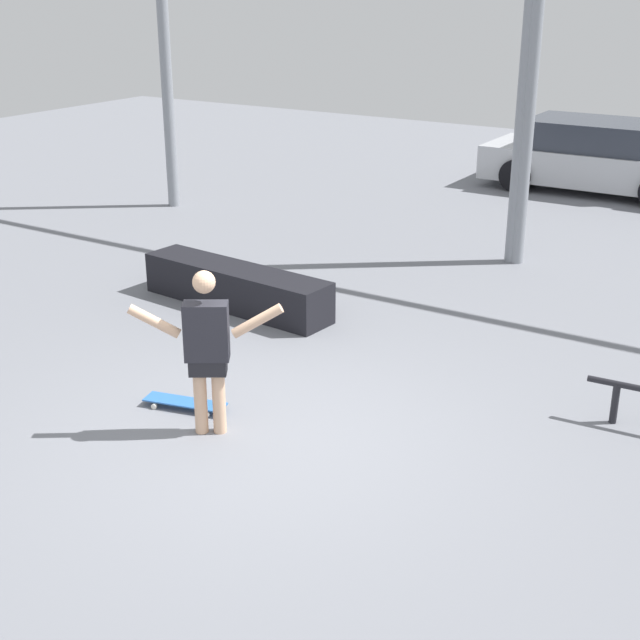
{
  "coord_description": "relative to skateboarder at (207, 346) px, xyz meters",
  "views": [
    {
      "loc": [
        4.21,
        -5.83,
        3.94
      ],
      "look_at": [
        -0.2,
        1.25,
        0.7
      ],
      "focal_mm": 50.0,
      "sensor_mm": 36.0,
      "label": 1
    }
  ],
  "objects": [
    {
      "name": "ground_plane",
      "position": [
        0.5,
        0.17,
        -0.86
      ],
      "size": [
        36.0,
        36.0,
        0.0
      ],
      "primitive_type": "plane",
      "color": "slate"
    },
    {
      "name": "skateboard",
      "position": [
        -0.51,
        0.24,
        -0.8
      ],
      "size": [
        0.85,
        0.39,
        0.08
      ],
      "rotation": [
        0.0,
        0.0,
        0.23
      ],
      "color": "#2D66B2",
      "rests_on": "ground_plane"
    },
    {
      "name": "grind_box",
      "position": [
        -1.81,
        2.81,
        -0.6
      ],
      "size": [
        2.75,
        0.82,
        0.52
      ],
      "primitive_type": "cube",
      "rotation": [
        0.0,
        0.0,
        -0.09
      ],
      "color": "black",
      "rests_on": "ground_plane"
    },
    {
      "name": "parked_car_silver",
      "position": [
        0.16,
        11.81,
        -0.21
      ],
      "size": [
        4.28,
        2.02,
        1.35
      ],
      "rotation": [
        0.0,
        0.0,
        -0.0
      ],
      "color": "#B7BABF",
      "rests_on": "ground_plane"
    },
    {
      "name": "skateboarder",
      "position": [
        0.0,
        0.0,
        0.0
      ],
      "size": [
        1.21,
        0.82,
        1.56
      ],
      "rotation": [
        0.0,
        0.0,
        0.57
      ],
      "color": "#DBAD89",
      "rests_on": "ground_plane"
    },
    {
      "name": "canopy_support_left",
      "position": [
        -2.78,
        6.5,
        2.53
      ],
      "size": [
        6.68,
        0.2,
        5.33
      ],
      "color": "gray",
      "rests_on": "ground_plane"
    }
  ]
}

